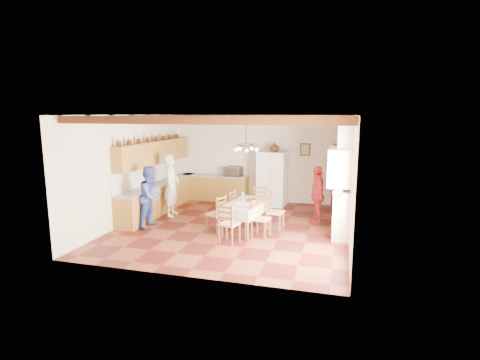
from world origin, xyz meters
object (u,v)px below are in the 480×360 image
(refrigerator, at_px, (272,179))
(chair_left_far, at_px, (227,206))
(hutch, at_px, (341,180))
(chair_left_near, at_px, (216,213))
(dining_table, at_px, (246,205))
(person_woman_blue, at_px, (151,197))
(chair_right_near, at_px, (261,218))
(person_woman_red, at_px, (317,195))
(microwave, at_px, (234,171))
(person_man, at_px, (171,185))
(chair_right_far, at_px, (276,211))
(chair_end_near, at_px, (229,223))
(chair_end_far, at_px, (258,203))

(refrigerator, height_order, chair_left_far, refrigerator)
(hutch, xyz_separation_m, chair_left_near, (-3.09, -2.68, -0.57))
(dining_table, height_order, person_woman_blue, person_woman_blue)
(chair_right_near, bearing_deg, person_woman_red, -29.29)
(microwave, bearing_deg, refrigerator, 0.34)
(person_man, height_order, person_woman_blue, person_man)
(chair_left_far, xyz_separation_m, person_man, (-1.83, 0.32, 0.45))
(chair_right_far, bearing_deg, chair_end_near, 153.56)
(chair_left_near, distance_m, chair_right_far, 1.58)
(chair_right_near, xyz_separation_m, microwave, (-1.75, 3.55, 0.58))
(refrigerator, distance_m, chair_right_far, 2.69)
(hutch, xyz_separation_m, chair_end_far, (-2.27, -1.35, -0.57))
(chair_left_far, bearing_deg, person_woman_red, 112.74)
(person_man, xyz_separation_m, microwave, (1.25, 2.33, 0.13))
(hutch, xyz_separation_m, chair_right_far, (-1.63, -2.11, -0.57))
(chair_left_near, bearing_deg, person_woman_blue, -67.69)
(chair_right_far, height_order, person_woman_blue, person_woman_blue)
(chair_right_near, xyz_separation_m, chair_right_far, (0.24, 0.74, 0.00))
(dining_table, distance_m, chair_left_near, 0.81)
(chair_left_far, xyz_separation_m, chair_end_far, (0.76, 0.59, 0.00))
(person_man, xyz_separation_m, person_woman_red, (4.25, 0.35, -0.12))
(hutch, distance_m, chair_right_near, 3.45)
(chair_right_near, relative_size, person_man, 0.52)
(hutch, relative_size, chair_left_far, 2.18)
(dining_table, height_order, chair_right_far, chair_right_far)
(chair_end_far, bearing_deg, refrigerator, 86.11)
(hutch, bearing_deg, chair_end_near, -131.22)
(person_woman_blue, bearing_deg, person_man, 3.80)
(chair_end_near, bearing_deg, dining_table, -81.82)
(dining_table, relative_size, chair_left_far, 1.87)
(chair_right_far, bearing_deg, person_woman_red, -43.85)
(chair_right_far, distance_m, chair_end_near, 1.61)
(chair_left_near, xyz_separation_m, microwave, (-0.52, 3.39, 0.58))
(dining_table, bearing_deg, person_woman_red, 31.63)
(hutch, relative_size, chair_end_near, 2.18)
(hutch, xyz_separation_m, chair_left_far, (-3.03, -1.94, -0.57))
(chair_end_far, xyz_separation_m, person_man, (-2.60, -0.27, 0.45))
(dining_table, distance_m, chair_left_far, 0.79)
(dining_table, relative_size, chair_left_near, 1.87)
(dining_table, bearing_deg, chair_left_near, -155.13)
(dining_table, distance_m, chair_end_near, 1.13)
(chair_end_near, height_order, chair_end_far, same)
(chair_right_near, xyz_separation_m, chair_end_far, (-0.40, 1.49, 0.00))
(microwave, bearing_deg, chair_end_far, -47.56)
(chair_left_far, bearing_deg, chair_end_far, 134.73)
(chair_end_far, distance_m, microwave, 2.53)
(chair_right_near, height_order, person_man, person_man)
(refrigerator, relative_size, chair_end_far, 1.88)
(chair_left_far, height_order, chair_right_far, same)
(refrigerator, height_order, person_woman_red, refrigerator)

